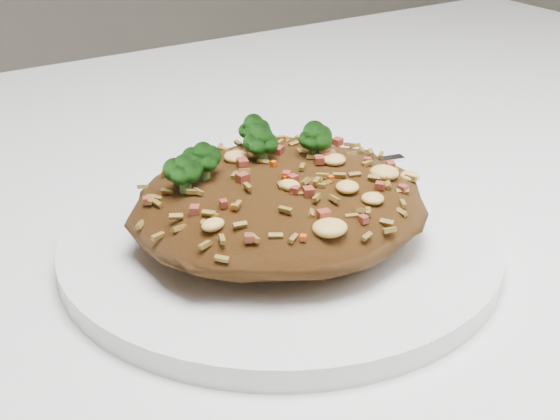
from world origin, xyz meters
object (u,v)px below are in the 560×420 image
object	(u,v)px
dining_table	(312,283)
fried_rice	(279,191)
fork	(312,171)
plate	(280,242)

from	to	relation	value
dining_table	fried_rice	distance (m)	0.17
dining_table	fork	distance (m)	0.11
fried_rice	plate	bearing A→B (deg)	-70.51
dining_table	fork	size ratio (longest dim) A/B	7.43
dining_table	plate	world-z (taller)	plate
dining_table	fork	bearing A→B (deg)	-131.09
plate	fork	distance (m)	0.09
plate	fried_rice	size ratio (longest dim) A/B	1.48
plate	fork	size ratio (longest dim) A/B	1.67
plate	fried_rice	xyz separation A→B (m)	(-0.00, 0.00, 0.03)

